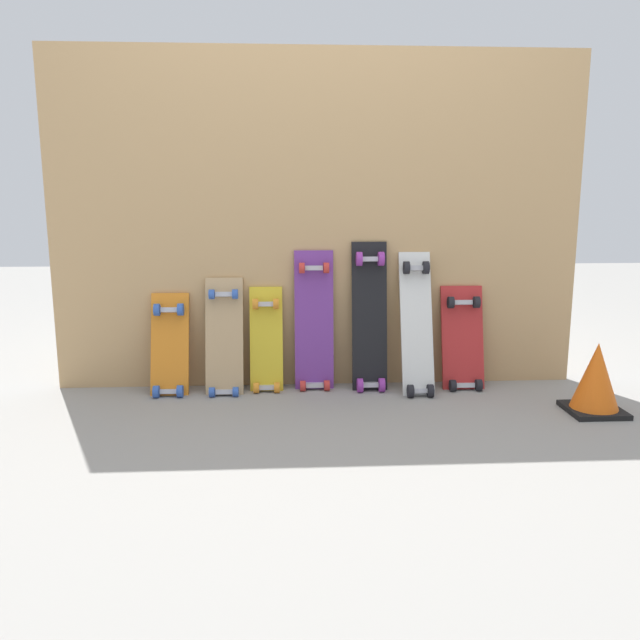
{
  "coord_description": "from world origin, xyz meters",
  "views": [
    {
      "loc": [
        -0.18,
        -3.28,
        1.0
      ],
      "look_at": [
        0.0,
        -0.07,
        0.37
      ],
      "focal_mm": 36.22,
      "sensor_mm": 36.0,
      "label": 1
    }
  ],
  "objects_px": {
    "skateboard_black": "(370,322)",
    "traffic_cone": "(596,379)",
    "skateboard_purple": "(314,327)",
    "skateboard_orange": "(170,351)",
    "skateboard_white": "(417,329)",
    "skateboard_red": "(463,344)",
    "skateboard_natural": "(224,343)",
    "skateboard_yellow": "(266,346)"
  },
  "relations": [
    {
      "from": "skateboard_black",
      "to": "traffic_cone",
      "type": "xyz_separation_m",
      "value": [
        1.0,
        -0.46,
        -0.19
      ]
    },
    {
      "from": "skateboard_black",
      "to": "skateboard_purple",
      "type": "bearing_deg",
      "value": 175.38
    },
    {
      "from": "skateboard_orange",
      "to": "skateboard_white",
      "type": "bearing_deg",
      "value": -1.6
    },
    {
      "from": "skateboard_red",
      "to": "skateboard_natural",
      "type": "bearing_deg",
      "value": -179.48
    },
    {
      "from": "skateboard_natural",
      "to": "traffic_cone",
      "type": "bearing_deg",
      "value": -14.04
    },
    {
      "from": "skateboard_yellow",
      "to": "traffic_cone",
      "type": "height_order",
      "value": "skateboard_yellow"
    },
    {
      "from": "skateboard_white",
      "to": "skateboard_red",
      "type": "bearing_deg",
      "value": 10.76
    },
    {
      "from": "skateboard_natural",
      "to": "traffic_cone",
      "type": "height_order",
      "value": "skateboard_natural"
    },
    {
      "from": "skateboard_orange",
      "to": "skateboard_yellow",
      "type": "xyz_separation_m",
      "value": [
        0.49,
        0.03,
        0.01
      ]
    },
    {
      "from": "skateboard_natural",
      "to": "skateboard_yellow",
      "type": "height_order",
      "value": "skateboard_natural"
    },
    {
      "from": "skateboard_white",
      "to": "skateboard_red",
      "type": "height_order",
      "value": "skateboard_white"
    },
    {
      "from": "skateboard_yellow",
      "to": "skateboard_black",
      "type": "distance_m",
      "value": 0.55
    },
    {
      "from": "skateboard_natural",
      "to": "skateboard_purple",
      "type": "bearing_deg",
      "value": 5.44
    },
    {
      "from": "traffic_cone",
      "to": "skateboard_natural",
      "type": "bearing_deg",
      "value": 165.96
    },
    {
      "from": "skateboard_white",
      "to": "traffic_cone",
      "type": "distance_m",
      "value": 0.87
    },
    {
      "from": "skateboard_yellow",
      "to": "skateboard_orange",
      "type": "bearing_deg",
      "value": -176.56
    },
    {
      "from": "skateboard_purple",
      "to": "skateboard_red",
      "type": "distance_m",
      "value": 0.79
    },
    {
      "from": "skateboard_purple",
      "to": "traffic_cone",
      "type": "relative_size",
      "value": 2.35
    },
    {
      "from": "skateboard_orange",
      "to": "skateboard_yellow",
      "type": "bearing_deg",
      "value": 3.44
    },
    {
      "from": "skateboard_red",
      "to": "traffic_cone",
      "type": "bearing_deg",
      "value": -41.66
    },
    {
      "from": "skateboard_orange",
      "to": "skateboard_white",
      "type": "relative_size",
      "value": 0.74
    },
    {
      "from": "skateboard_purple",
      "to": "skateboard_white",
      "type": "distance_m",
      "value": 0.53
    },
    {
      "from": "skateboard_red",
      "to": "traffic_cone",
      "type": "height_order",
      "value": "skateboard_red"
    },
    {
      "from": "skateboard_white",
      "to": "skateboard_red",
      "type": "distance_m",
      "value": 0.28
    },
    {
      "from": "skateboard_orange",
      "to": "skateboard_purple",
      "type": "relative_size",
      "value": 0.73
    },
    {
      "from": "skateboard_orange",
      "to": "skateboard_white",
      "type": "xyz_separation_m",
      "value": [
        1.26,
        -0.04,
        0.1
      ]
    },
    {
      "from": "skateboard_white",
      "to": "traffic_cone",
      "type": "bearing_deg",
      "value": -27.73
    },
    {
      "from": "skateboard_white",
      "to": "traffic_cone",
      "type": "relative_size",
      "value": 2.32
    },
    {
      "from": "skateboard_natural",
      "to": "skateboard_black",
      "type": "distance_m",
      "value": 0.76
    },
    {
      "from": "skateboard_purple",
      "to": "skateboard_white",
      "type": "xyz_separation_m",
      "value": [
        0.52,
        -0.08,
        -0.0
      ]
    },
    {
      "from": "skateboard_red",
      "to": "skateboard_black",
      "type": "bearing_deg",
      "value": 178.91
    },
    {
      "from": "skateboard_orange",
      "to": "skateboard_yellow",
      "type": "relative_size",
      "value": 0.95
    },
    {
      "from": "skateboard_orange",
      "to": "skateboard_purple",
      "type": "height_order",
      "value": "skateboard_purple"
    },
    {
      "from": "traffic_cone",
      "to": "skateboard_purple",
      "type": "bearing_deg",
      "value": 159.47
    },
    {
      "from": "skateboard_black",
      "to": "skateboard_red",
      "type": "xyz_separation_m",
      "value": [
        0.49,
        -0.01,
        -0.12
      ]
    },
    {
      "from": "skateboard_natural",
      "to": "skateboard_black",
      "type": "bearing_deg",
      "value": 1.59
    },
    {
      "from": "skateboard_orange",
      "to": "skateboard_natural",
      "type": "xyz_separation_m",
      "value": [
        0.28,
        0.0,
        0.04
      ]
    },
    {
      "from": "skateboard_orange",
      "to": "skateboard_yellow",
      "type": "height_order",
      "value": "skateboard_yellow"
    },
    {
      "from": "skateboard_black",
      "to": "skateboard_red",
      "type": "relative_size",
      "value": 1.38
    },
    {
      "from": "skateboard_purple",
      "to": "skateboard_black",
      "type": "relative_size",
      "value": 0.96
    },
    {
      "from": "skateboard_white",
      "to": "skateboard_yellow",
      "type": "bearing_deg",
      "value": 175.21
    },
    {
      "from": "skateboard_natural",
      "to": "skateboard_orange",
      "type": "bearing_deg",
      "value": -179.58
    }
  ]
}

